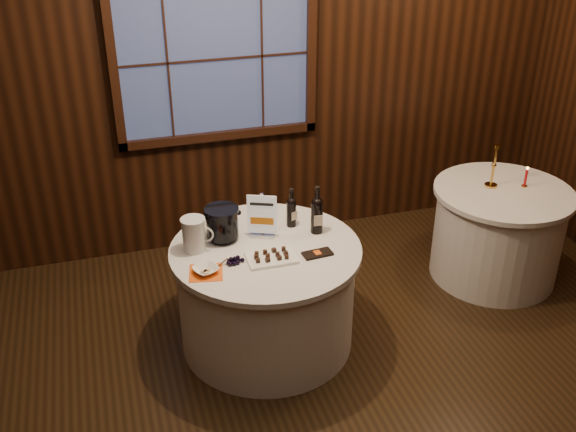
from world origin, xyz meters
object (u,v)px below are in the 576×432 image
object	(u,v)px
cracker_bowl	(206,270)
red_candle	(526,179)
glass_pitcher	(194,234)
sign_stand	(263,222)
port_bottle_left	(291,210)
chocolate_plate	(271,257)
chocolate_box	(317,254)
grape_bunch	(235,261)
port_bottle_right	(317,213)
ice_bucket	(222,223)
side_table	(497,233)
brass_candlestick	(493,172)
main_table	(266,295)

from	to	relation	value
cracker_bowl	red_candle	xyz separation A→B (m)	(2.62, 0.50, 0.05)
glass_pitcher	sign_stand	bearing A→B (deg)	27.11
port_bottle_left	red_candle	distance (m)	1.93
chocolate_plate	glass_pitcher	size ratio (longest dim) A/B	1.38
chocolate_box	cracker_bowl	world-z (taller)	cracker_bowl
sign_stand	grape_bunch	xyz separation A→B (m)	(-0.26, -0.29, -0.09)
port_bottle_left	grape_bunch	distance (m)	0.62
port_bottle_right	cracker_bowl	xyz separation A→B (m)	(-0.83, -0.29, -0.13)
chocolate_box	glass_pitcher	size ratio (longest dim) A/B	0.84
port_bottle_right	ice_bucket	distance (m)	0.65
port_bottle_left	chocolate_box	size ratio (longest dim) A/B	1.48
side_table	glass_pitcher	bearing A→B (deg)	-175.49
ice_bucket	grape_bunch	xyz separation A→B (m)	(0.01, -0.32, -0.10)
chocolate_plate	red_candle	bearing A→B (deg)	11.88
port_bottle_left	grape_bunch	xyz separation A→B (m)	(-0.49, -0.37, -0.10)
chocolate_plate	chocolate_box	distance (m)	0.30
brass_candlestick	chocolate_box	bearing A→B (deg)	-160.61
main_table	port_bottle_right	world-z (taller)	port_bottle_right
grape_bunch	red_candle	world-z (taller)	red_candle
sign_stand	ice_bucket	bearing A→B (deg)	-164.00
sign_stand	chocolate_box	distance (m)	0.45
side_table	port_bottle_left	xyz separation A→B (m)	(-1.75, -0.06, 0.51)
main_table	cracker_bowl	bearing A→B (deg)	-156.60
main_table	sign_stand	world-z (taller)	sign_stand
main_table	red_candle	world-z (taller)	red_candle
main_table	brass_candlestick	size ratio (longest dim) A/B	3.64
sign_stand	glass_pitcher	size ratio (longest dim) A/B	1.39
sign_stand	port_bottle_left	distance (m)	0.24
main_table	ice_bucket	xyz separation A→B (m)	(-0.25, 0.19, 0.51)
port_bottle_left	chocolate_plate	bearing A→B (deg)	-145.03
cracker_bowl	grape_bunch	bearing A→B (deg)	15.30
ice_bucket	chocolate_box	world-z (taller)	ice_bucket
chocolate_box	grape_bunch	bearing A→B (deg)	169.64
port_bottle_left	brass_candlestick	distance (m)	1.69
cracker_bowl	ice_bucket	bearing A→B (deg)	63.57
chocolate_box	red_candle	distance (m)	1.94
port_bottle_right	chocolate_plate	world-z (taller)	port_bottle_right
port_bottle_right	main_table	bearing A→B (deg)	-160.78
sign_stand	chocolate_plate	size ratio (longest dim) A/B	1.01
chocolate_box	ice_bucket	bearing A→B (deg)	140.97
main_table	side_table	size ratio (longest dim) A/B	1.19
port_bottle_right	sign_stand	bearing A→B (deg)	176.59
glass_pitcher	red_candle	size ratio (longest dim) A/B	1.35
grape_bunch	port_bottle_left	bearing A→B (deg)	37.20
port_bottle_left	port_bottle_right	size ratio (longest dim) A/B	0.83
ice_bucket	red_candle	bearing A→B (deg)	2.87
port_bottle_right	red_candle	size ratio (longest dim) A/B	2.02
chocolate_box	grape_bunch	xyz separation A→B (m)	(-0.54, 0.05, 0.01)
brass_candlestick	port_bottle_right	bearing A→B (deg)	-169.35
main_table	port_bottle_left	size ratio (longest dim) A/B	4.47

